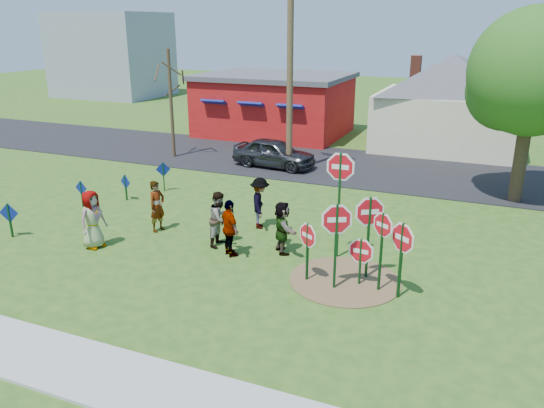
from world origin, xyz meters
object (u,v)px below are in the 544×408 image
(stop_sign_c, at_px, (382,234))
(utility_pole, at_px, (290,67))
(stop_sign_d, at_px, (369,218))
(person_b, at_px, (157,206))
(person_a, at_px, (92,219))
(leafy_tree, at_px, (536,79))
(stop_sign_a, at_px, (308,240))
(suv, at_px, (274,153))
(stop_sign_b, at_px, (340,178))

(stop_sign_c, height_order, utility_pole, utility_pole)
(stop_sign_c, relative_size, stop_sign_d, 0.92)
(stop_sign_c, relative_size, person_b, 1.31)
(person_a, height_order, leafy_tree, leafy_tree)
(stop_sign_c, xyz_separation_m, person_a, (-9.26, -0.60, -0.71))
(stop_sign_a, distance_m, person_b, 6.35)
(stop_sign_c, distance_m, suv, 13.53)
(utility_pole, bearing_deg, stop_sign_b, -60.64)
(utility_pole, bearing_deg, person_b, -98.98)
(person_a, relative_size, person_b, 1.06)
(stop_sign_c, height_order, leafy_tree, leafy_tree)
(stop_sign_a, height_order, stop_sign_b, stop_sign_b)
(stop_sign_b, distance_m, stop_sign_d, 1.73)
(stop_sign_a, distance_m, leafy_tree, 12.18)
(person_a, bearing_deg, leafy_tree, -42.30)
(stop_sign_d, bearing_deg, person_b, 143.11)
(leafy_tree, bearing_deg, stop_sign_d, -114.48)
(leafy_tree, bearing_deg, person_b, -144.50)
(stop_sign_d, bearing_deg, suv, 93.57)
(stop_sign_b, height_order, suv, stop_sign_b)
(stop_sign_a, distance_m, suv, 12.61)
(suv, bearing_deg, person_b, -177.42)
(stop_sign_a, xyz_separation_m, utility_pole, (-4.68, 10.82, 3.80))
(stop_sign_c, distance_m, leafy_tree, 11.07)
(stop_sign_c, bearing_deg, stop_sign_a, -142.13)
(stop_sign_a, height_order, utility_pole, utility_pole)
(stop_sign_c, bearing_deg, suv, 157.74)
(suv, height_order, utility_pole, utility_pole)
(suv, bearing_deg, stop_sign_a, -147.94)
(stop_sign_c, distance_m, person_b, 8.33)
(stop_sign_a, bearing_deg, stop_sign_d, 60.76)
(stop_sign_a, height_order, person_b, stop_sign_a)
(stop_sign_b, distance_m, suv, 11.30)
(stop_sign_a, xyz_separation_m, person_a, (-7.22, -0.43, -0.28))
(stop_sign_b, bearing_deg, utility_pole, 116.55)
(stop_sign_b, relative_size, leafy_tree, 0.46)
(person_b, bearing_deg, stop_sign_c, -89.67)
(person_b, distance_m, utility_pole, 10.19)
(stop_sign_c, xyz_separation_m, utility_pole, (-6.71, 10.64, 3.37))
(suv, distance_m, utility_pole, 4.43)
(person_b, height_order, leafy_tree, leafy_tree)
(stop_sign_b, xyz_separation_m, person_b, (-6.48, -0.25, -1.67))
(stop_sign_a, height_order, person_a, person_a)
(stop_sign_b, distance_m, person_b, 6.70)
(stop_sign_d, height_order, suv, stop_sign_d)
(stop_sign_b, xyz_separation_m, suv, (-6.02, 9.39, -1.83))
(stop_sign_b, bearing_deg, person_a, -165.92)
(stop_sign_b, distance_m, stop_sign_c, 2.55)
(person_a, xyz_separation_m, person_b, (1.09, 2.05, -0.06))
(leafy_tree, bearing_deg, utility_pole, 175.97)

